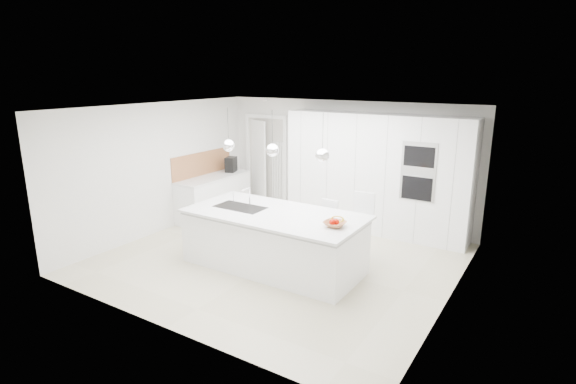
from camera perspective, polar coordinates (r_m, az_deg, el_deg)
The scene contains 28 objects.
floor at distance 7.62m, azimuth -1.21°, elevation -8.51°, with size 5.50×5.50×0.00m, color beige.
wall_back at distance 9.36m, azimuth 7.20°, elevation 3.80°, with size 5.50×5.50×0.00m, color silver.
wall_left at distance 9.00m, azimuth -16.08°, elevation 2.89°, with size 5.00×5.00×0.00m, color silver.
ceiling at distance 7.02m, azimuth -1.32°, elevation 10.58°, with size 5.50×5.50×0.00m, color white.
tall_cabinets at distance 8.81m, azimuth 11.06°, elevation 2.28°, with size 3.60×0.60×2.30m, color white.
oven_stack at distance 8.20m, azimuth 16.20°, elevation 2.48°, with size 0.62×0.04×1.05m, color #A5A5A8, non-canonical shape.
doorway_frame at distance 10.34m, azimuth -2.76°, elevation 3.66°, with size 1.11×0.08×2.13m, color white, non-canonical shape.
hallway_door at distance 10.44m, azimuth -4.05°, elevation 3.65°, with size 0.82×0.04×2.00m, color white.
radiator at distance 10.19m, azimuth -1.30°, elevation 2.51°, with size 0.32×0.04×1.40m, color white, non-canonical shape.
left_base_cabinets at distance 9.80m, azimuth -9.37°, elevation -0.71°, with size 0.60×1.80×0.86m, color white.
left_worktop at distance 9.69m, azimuth -9.48°, elevation 1.86°, with size 0.62×1.82×0.04m, color silver.
oak_backsplash at distance 9.83m, azimuth -10.81°, elevation 3.58°, with size 0.02×1.80×0.50m, color #AE6F42.
island_base at distance 7.18m, azimuth -1.88°, elevation -6.33°, with size 2.80×1.20×0.86m, color white.
island_worktop at distance 7.07m, azimuth -1.69°, elevation -2.80°, with size 2.84×1.40×0.04m, color silver.
island_sink at distance 7.42m, azimuth -6.08°, elevation -2.52°, with size 0.84×0.44×0.18m, color #3F3F42, non-canonical shape.
island_tap at distance 7.47m, azimuth -4.88°, elevation -0.51°, with size 0.02×0.02×0.30m, color white.
pendant_left at distance 7.30m, azimuth -7.56°, elevation 5.87°, with size 0.20×0.20×0.20m, color white.
pendant_mid at distance 6.79m, azimuth -1.99°, elevation 5.33°, with size 0.20×0.20×0.20m, color white.
pendant_right at distance 6.36m, azimuth 4.39°, elevation 4.65°, with size 0.20×0.20×0.20m, color white.
fruit_bowl at distance 6.45m, azimuth 5.96°, elevation -4.07°, with size 0.31×0.31×0.08m, color #AE6F42.
espresso_machine at distance 10.08m, azimuth -7.24°, elevation 3.50°, with size 0.20×0.31×0.33m, color black.
bar_stool_left at distance 7.55m, azimuth 4.83°, elevation -4.82°, with size 0.32×0.45×0.98m, color white, non-canonical shape.
bar_stool_right at distance 7.51m, azimuth 9.10°, elevation -4.48°, with size 0.37×0.51×1.12m, color white, non-canonical shape.
apple_a at distance 6.44m, azimuth 6.16°, elevation -3.79°, with size 0.08×0.08×0.08m, color #A40B00.
apple_b at distance 6.42m, azimuth 5.65°, elevation -3.84°, with size 0.09×0.09×0.09m, color #A40B00.
apple_c at distance 6.48m, azimuth 6.10°, elevation -3.76°, with size 0.07×0.07×0.07m, color #A40B00.
apple_extra_3 at distance 6.48m, azimuth 5.73°, elevation -3.72°, with size 0.07×0.07×0.07m, color #A40B00.
banana_bunch at distance 6.44m, azimuth 6.29°, elevation -3.46°, with size 0.20×0.20×0.03m, color gold.
Camera 1 is at (3.86, -5.84, 3.01)m, focal length 28.00 mm.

